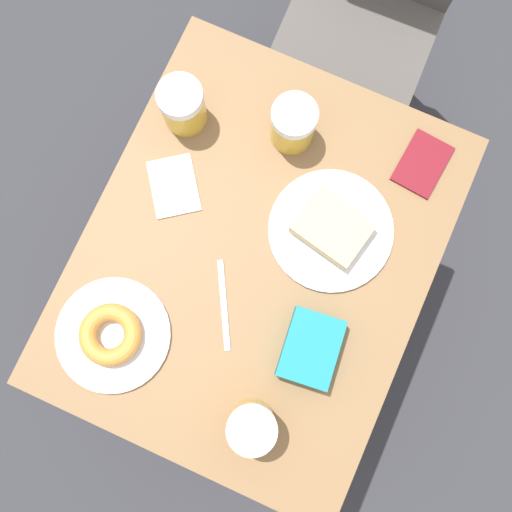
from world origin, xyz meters
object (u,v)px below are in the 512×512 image
(beer_mug_center, at_px, (183,106))
(fork, at_px, (224,305))
(beer_mug_left, at_px, (252,426))
(napkin_folded, at_px, (174,186))
(plate_with_cake, at_px, (331,229))
(plate_with_donut, at_px, (112,335))
(beer_mug_right, at_px, (293,124))
(blue_pouch, at_px, (311,348))
(passport_near_edge, at_px, (422,164))

(beer_mug_center, height_order, fork, beer_mug_center)
(beer_mug_left, height_order, napkin_folded, beer_mug_left)
(plate_with_cake, relative_size, plate_with_donut, 1.12)
(beer_mug_right, bearing_deg, blue_pouch, -61.78)
(napkin_folded, xyz_separation_m, blue_pouch, (0.39, -0.19, 0.02))
(beer_mug_right, bearing_deg, beer_mug_center, -165.79)
(beer_mug_right, distance_m, napkin_folded, 0.27)
(plate_with_cake, distance_m, passport_near_edge, 0.24)
(plate_with_cake, xyz_separation_m, beer_mug_right, (-0.16, 0.16, 0.04))
(beer_mug_center, height_order, napkin_folded, beer_mug_center)
(beer_mug_center, distance_m, passport_near_edge, 0.51)
(passport_near_edge, height_order, blue_pouch, blue_pouch)
(beer_mug_left, distance_m, passport_near_edge, 0.63)
(fork, bearing_deg, plate_with_cake, 59.10)
(passport_near_edge, bearing_deg, fork, -120.35)
(passport_near_edge, bearing_deg, beer_mug_right, -169.26)
(plate_with_cake, relative_size, fork, 1.55)
(beer_mug_center, xyz_separation_m, blue_pouch, (0.43, -0.34, -0.03))
(beer_mug_center, relative_size, napkin_folded, 0.73)
(beer_mug_left, height_order, blue_pouch, beer_mug_left)
(fork, bearing_deg, beer_mug_center, 126.03)
(plate_with_donut, bearing_deg, beer_mug_center, 97.63)
(beer_mug_right, height_order, fork, beer_mug_right)
(beer_mug_center, xyz_separation_m, passport_near_edge, (0.49, 0.11, -0.05))
(plate_with_donut, bearing_deg, beer_mug_left, -7.22)
(plate_with_donut, relative_size, napkin_folded, 1.47)
(plate_with_cake, xyz_separation_m, plate_with_donut, (-0.31, -0.37, 0.00))
(passport_near_edge, bearing_deg, beer_mug_left, -100.01)
(plate_with_donut, relative_size, passport_near_edge, 1.71)
(passport_near_edge, bearing_deg, napkin_folded, -150.59)
(plate_with_cake, height_order, plate_with_donut, plate_with_cake)
(fork, distance_m, blue_pouch, 0.19)
(beer_mug_right, xyz_separation_m, blue_pouch, (0.21, -0.39, -0.03))
(beer_mug_right, distance_m, passport_near_edge, 0.29)
(blue_pouch, bearing_deg, passport_near_edge, 81.75)
(fork, relative_size, passport_near_edge, 1.23)
(beer_mug_right, height_order, blue_pouch, beer_mug_right)
(plate_with_cake, distance_m, beer_mug_center, 0.39)
(fork, distance_m, passport_near_edge, 0.51)
(plate_with_cake, height_order, napkin_folded, plate_with_cake)
(blue_pouch, bearing_deg, beer_mug_center, 141.89)
(plate_with_donut, distance_m, passport_near_edge, 0.72)
(beer_mug_right, xyz_separation_m, passport_near_edge, (0.28, 0.05, -0.05))
(fork, height_order, passport_near_edge, passport_near_edge)
(plate_with_donut, height_order, beer_mug_center, beer_mug_center)
(beer_mug_left, relative_size, blue_pouch, 0.76)
(beer_mug_center, bearing_deg, plate_with_donut, -82.37)
(beer_mug_center, height_order, blue_pouch, beer_mug_center)
(beer_mug_right, bearing_deg, plate_with_cake, -45.11)
(plate_with_donut, relative_size, beer_mug_center, 2.02)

